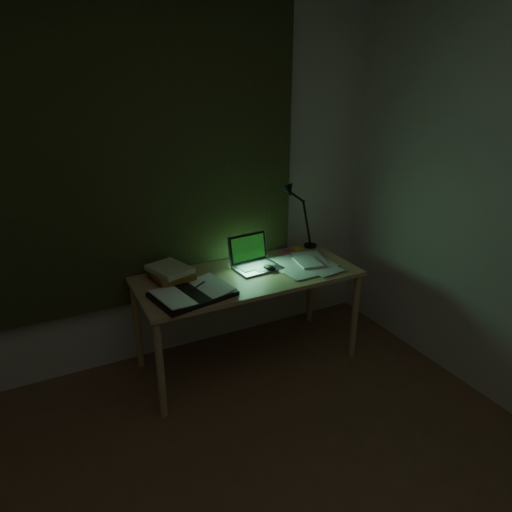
{
  "coord_description": "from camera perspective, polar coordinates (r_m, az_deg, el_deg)",
  "views": [
    {
      "loc": [
        -0.55,
        -0.81,
        1.84
      ],
      "look_at": [
        0.61,
        1.49,
        0.82
      ],
      "focal_mm": 32.0,
      "sensor_mm": 36.0,
      "label": 1
    }
  ],
  "objects": [
    {
      "name": "wall_back",
      "position": [
        2.92,
        -15.67,
        9.19
      ],
      "size": [
        3.5,
        0.0,
        2.5
      ],
      "primitive_type": "cube",
      "color": "beige",
      "rests_on": "ground"
    },
    {
      "name": "loose_papers",
      "position": [
        3.09,
        5.55,
        -0.9
      ],
      "size": [
        0.43,
        0.44,
        0.02
      ],
      "primitive_type": null,
      "rotation": [
        0.0,
        0.0,
        -0.37
      ],
      "color": "silver",
      "rests_on": "desk"
    },
    {
      "name": "sticky_yellow",
      "position": [
        3.35,
        5.08,
        0.89
      ],
      "size": [
        0.09,
        0.09,
        0.02
      ],
      "primitive_type": "cube",
      "rotation": [
        0.0,
        0.0,
        0.2
      ],
      "color": "yellow",
      "rests_on": "desk"
    },
    {
      "name": "sticky_pink",
      "position": [
        3.3,
        3.86,
        0.61
      ],
      "size": [
        0.07,
        0.07,
        0.01
      ],
      "primitive_type": "cube",
      "rotation": [
        0.0,
        0.0,
        0.09
      ],
      "color": "pink",
      "rests_on": "desk"
    },
    {
      "name": "laptop",
      "position": [
        2.97,
        0.18,
        0.25
      ],
      "size": [
        0.32,
        0.36,
        0.21
      ],
      "primitive_type": null,
      "rotation": [
        0.0,
        0.0,
        0.1
      ],
      "color": "#ACACB1",
      "rests_on": "desk"
    },
    {
      "name": "book_stack",
      "position": [
        2.87,
        -10.57,
        -2.07
      ],
      "size": [
        0.27,
        0.31,
        0.1
      ],
      "primitive_type": null,
      "rotation": [
        0.0,
        0.0,
        0.24
      ],
      "color": "white",
      "rests_on": "desk"
    },
    {
      "name": "open_textbook",
      "position": [
        2.67,
        -7.92,
        -4.62
      ],
      "size": [
        0.49,
        0.39,
        0.04
      ],
      "primitive_type": null,
      "rotation": [
        0.0,
        0.0,
        0.19
      ],
      "color": "white",
      "rests_on": "desk"
    },
    {
      "name": "curtain",
      "position": [
        2.85,
        -15.91,
        12.97
      ],
      "size": [
        2.2,
        0.06,
        2.0
      ],
      "primitive_type": "cube",
      "color": "#32341A",
      "rests_on": "wall_back"
    },
    {
      "name": "desk",
      "position": [
        3.08,
        -1.02,
        -7.86
      ],
      "size": [
        1.42,
        0.62,
        0.65
      ],
      "primitive_type": null,
      "color": "tan",
      "rests_on": "floor"
    },
    {
      "name": "desk_lamp",
      "position": [
        3.35,
        6.98,
        5.25
      ],
      "size": [
        0.36,
        0.29,
        0.51
      ],
      "primitive_type": null,
      "rotation": [
        0.0,
        0.0,
        -0.09
      ],
      "color": "black",
      "rests_on": "desk"
    },
    {
      "name": "mouse",
      "position": [
        2.98,
        1.69,
        -1.5
      ],
      "size": [
        0.09,
        0.11,
        0.04
      ],
      "primitive_type": "ellipsoid",
      "rotation": [
        0.0,
        0.0,
        0.32
      ],
      "color": "black",
      "rests_on": "desk"
    }
  ]
}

